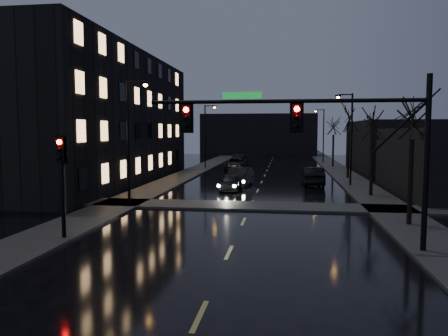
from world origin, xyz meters
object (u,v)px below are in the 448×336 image
(oncoming_car_c, at_px, (236,164))
(lead_car, at_px, (313,176))
(oncoming_car_b, at_px, (239,177))
(oncoming_car_a, at_px, (230,182))
(oncoming_car_d, at_px, (239,160))

(oncoming_car_c, distance_m, lead_car, 16.26)
(oncoming_car_b, bearing_deg, lead_car, 21.16)
(oncoming_car_b, xyz_separation_m, lead_car, (6.40, 1.52, 0.01))
(oncoming_car_a, height_order, oncoming_car_c, oncoming_car_c)
(oncoming_car_b, bearing_deg, oncoming_car_c, 105.12)
(oncoming_car_b, xyz_separation_m, oncoming_car_d, (-2.26, 20.89, -0.01))
(oncoming_car_a, bearing_deg, oncoming_car_d, 91.75)
(oncoming_car_a, relative_size, oncoming_car_b, 0.80)
(oncoming_car_d, bearing_deg, oncoming_car_b, -81.67)
(oncoming_car_a, height_order, lead_car, lead_car)
(oncoming_car_a, xyz_separation_m, oncoming_car_d, (-1.84, 23.85, 0.13))
(oncoming_car_d, xyz_separation_m, lead_car, (8.66, -19.37, 0.02))
(oncoming_car_d, distance_m, lead_car, 21.22)
(oncoming_car_b, xyz_separation_m, oncoming_car_c, (-1.98, 15.45, -0.05))
(oncoming_car_a, bearing_deg, oncoming_car_c, 92.21)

